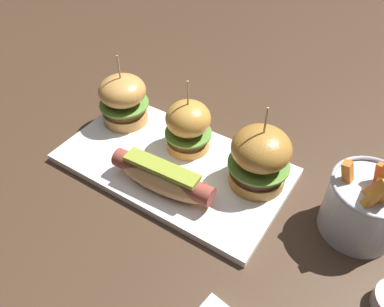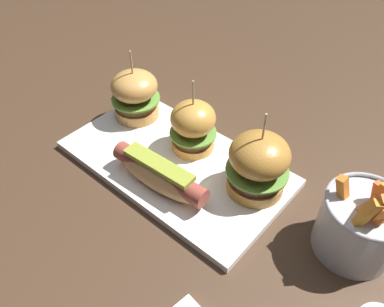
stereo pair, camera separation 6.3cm
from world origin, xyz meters
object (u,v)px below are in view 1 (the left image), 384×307
(hot_dog, at_px, (162,177))
(fries_bucket, at_px, (365,206))
(slider_right, at_px, (260,158))
(slider_left, at_px, (124,99))
(slider_center, at_px, (189,126))
(platter_main, at_px, (173,165))

(hot_dog, height_order, fries_bucket, fries_bucket)
(hot_dog, xyz_separation_m, fries_bucket, (0.28, 0.10, 0.01))
(slider_right, xyz_separation_m, fries_bucket, (0.16, 0.01, -0.02))
(hot_dog, xyz_separation_m, slider_left, (-0.17, 0.11, 0.02))
(slider_left, relative_size, slider_right, 0.93)
(slider_left, height_order, slider_right, slider_right)
(hot_dog, distance_m, slider_center, 0.11)
(slider_left, bearing_deg, platter_main, -17.90)
(hot_dog, xyz_separation_m, slider_right, (0.12, 0.10, 0.03))
(hot_dog, xyz_separation_m, slider_center, (-0.02, 0.11, 0.02))
(fries_bucket, bearing_deg, slider_left, 179.85)
(hot_dog, relative_size, slider_left, 1.28)
(platter_main, xyz_separation_m, hot_dog, (0.02, -0.06, 0.03))
(platter_main, xyz_separation_m, slider_right, (0.14, 0.04, 0.06))
(slider_left, bearing_deg, fries_bucket, -0.15)
(hot_dog, distance_m, fries_bucket, 0.30)
(slider_left, distance_m, fries_bucket, 0.45)
(slider_right, distance_m, fries_bucket, 0.17)
(slider_left, bearing_deg, slider_center, 0.60)
(platter_main, bearing_deg, slider_center, 87.45)
(hot_dog, distance_m, slider_left, 0.20)
(fries_bucket, bearing_deg, hot_dog, -159.79)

